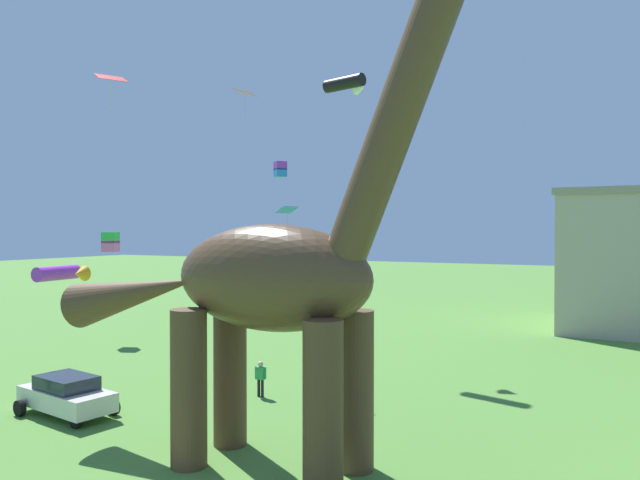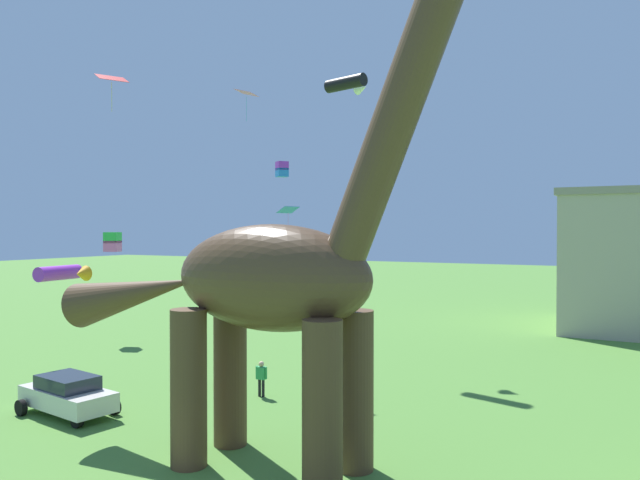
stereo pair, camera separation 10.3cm
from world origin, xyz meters
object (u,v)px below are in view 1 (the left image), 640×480
at_px(kite_mid_center, 280,169).
at_px(kite_mid_right, 287,210).
at_px(dinosaur_sculpture, 269,278).
at_px(person_near_flyer, 220,364).
at_px(kite_trailing, 111,242).
at_px(kite_drifting, 111,78).
at_px(person_watching_child, 261,375).
at_px(parked_sedan_left, 67,395).
at_px(kite_far_left, 62,273).
at_px(kite_high_left, 348,84).
at_px(kite_near_high, 245,93).

xyz_separation_m(kite_mid_center, kite_mid_right, (6.13, -9.50, -3.02)).
distance_m(dinosaur_sculpture, person_near_flyer, 11.44).
bearing_deg(kite_trailing, kite_drifting, -43.44).
height_order(person_watching_child, person_near_flyer, person_near_flyer).
bearing_deg(kite_mid_right, parked_sedan_left, -120.48).
relative_size(person_near_flyer, kite_trailing, 1.22).
distance_m(dinosaur_sculpture, kite_trailing, 25.37).
relative_size(dinosaur_sculpture, kite_far_left, 6.54).
bearing_deg(person_watching_child, kite_drifting, -88.54).
bearing_deg(person_near_flyer, kite_mid_center, -82.01).
height_order(dinosaur_sculpture, person_near_flyer, dinosaur_sculpture).
bearing_deg(parked_sedan_left, kite_high_left, 83.49).
height_order(person_near_flyer, kite_far_left, kite_far_left).
bearing_deg(kite_mid_center, kite_far_left, -98.88).
bearing_deg(kite_near_high, kite_trailing, 176.28).
bearing_deg(person_near_flyer, kite_far_left, 23.13).
height_order(kite_trailing, kite_high_left, kite_high_left).
bearing_deg(parked_sedan_left, kite_mid_right, 68.61).
xyz_separation_m(dinosaur_sculpture, kite_far_left, (-13.30, 3.51, -0.53)).
relative_size(dinosaur_sculpture, kite_near_high, 9.32).
relative_size(parked_sedan_left, person_near_flyer, 2.81).
xyz_separation_m(dinosaur_sculpture, kite_mid_right, (-4.80, 9.18, 2.37)).
distance_m(dinosaur_sculpture, kite_high_left, 20.29).
height_order(person_watching_child, kite_trailing, kite_trailing).
height_order(dinosaur_sculpture, kite_mid_right, dinosaur_sculpture).
distance_m(kite_high_left, kite_near_high, 6.01).
bearing_deg(kite_drifting, parked_sedan_left, 165.23).
bearing_deg(person_watching_child, kite_mid_right, 112.03).
height_order(kite_trailing, kite_drifting, kite_drifting).
distance_m(person_near_flyer, kite_far_left, 8.26).
height_order(dinosaur_sculpture, kite_high_left, kite_high_left).
distance_m(kite_trailing, kite_high_left, 18.70).
bearing_deg(kite_high_left, kite_mid_right, -86.63).
relative_size(person_near_flyer, kite_drifting, 1.20).
relative_size(dinosaur_sculpture, kite_drifting, 12.11).
bearing_deg(dinosaur_sculpture, kite_high_left, 122.29).
distance_m(kite_high_left, kite_mid_right, 10.81).
bearing_deg(kite_high_left, kite_trailing, -169.45).
bearing_deg(kite_trailing, kite_mid_right, -16.13).
xyz_separation_m(dinosaur_sculpture, kite_mid_center, (-10.93, 18.68, 5.39)).
bearing_deg(person_watching_child, dinosaur_sculpture, -38.27).
distance_m(dinosaur_sculpture, kite_near_high, 18.88).
bearing_deg(parked_sedan_left, kite_far_left, 151.25).
height_order(kite_mid_center, kite_near_high, kite_near_high).
relative_size(kite_drifting, kite_high_left, 0.47).
xyz_separation_m(parked_sedan_left, person_near_flyer, (2.40, 6.56, 0.15)).
bearing_deg(kite_drifting, person_watching_child, 74.74).
xyz_separation_m(parked_sedan_left, kite_trailing, (-11.44, 13.16, 5.59)).
xyz_separation_m(kite_far_left, kite_near_high, (3.38, 9.67, 9.70)).
distance_m(kite_far_left, kite_high_left, 18.79).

